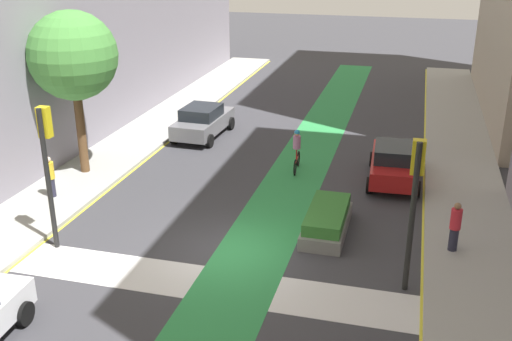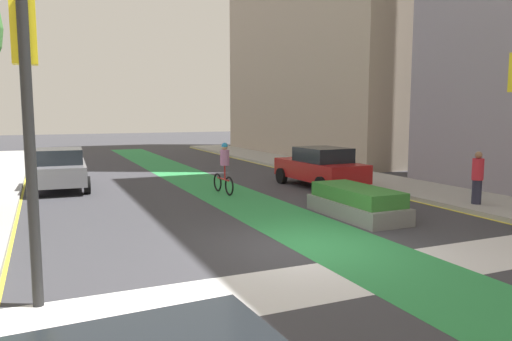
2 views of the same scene
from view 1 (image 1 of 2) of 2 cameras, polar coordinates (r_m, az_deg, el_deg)
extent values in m
plane|color=#38383D|center=(19.30, -2.64, -7.55)|extent=(120.00, 120.00, 0.00)
cube|color=#2D8C47|center=(19.10, -0.31, -7.85)|extent=(2.40, 60.00, 0.01)
cube|color=silver|center=(17.67, -4.61, -10.57)|extent=(12.00, 1.80, 0.01)
cube|color=#9E9E99|center=(22.48, -21.26, -4.49)|extent=(3.00, 60.00, 0.15)
cube|color=yellow|center=(21.70, -18.00, -5.20)|extent=(0.16, 60.00, 0.01)
cube|color=#9E9E99|center=(18.69, 20.22, -9.78)|extent=(3.00, 60.00, 0.15)
cube|color=yellow|center=(18.60, 15.55, -9.59)|extent=(0.16, 60.00, 0.01)
cylinder|color=black|center=(16.84, 14.52, -4.47)|extent=(0.16, 0.16, 4.37)
cube|color=gold|center=(16.37, 15.08, 1.23)|extent=(0.35, 0.28, 0.95)
sphere|color=red|center=(16.40, 15.19, 2.38)|extent=(0.20, 0.20, 0.20)
sphere|color=#4C380C|center=(16.50, 15.09, 1.40)|extent=(0.20, 0.20, 0.20)
sphere|color=#0C3814|center=(16.60, 14.99, 0.42)|extent=(0.20, 0.20, 0.20)
cylinder|color=black|center=(19.57, -19.05, -0.92)|extent=(0.16, 0.16, 4.59)
cube|color=gold|center=(19.14, -19.38, 4.34)|extent=(0.35, 0.28, 0.95)
sphere|color=red|center=(19.17, -19.26, 5.31)|extent=(0.20, 0.20, 0.20)
sphere|color=#4C380C|center=(19.25, -19.15, 4.46)|extent=(0.20, 0.20, 0.20)
sphere|color=#0C3814|center=(19.34, -19.04, 3.61)|extent=(0.20, 0.20, 0.20)
cube|color=#A51919|center=(24.91, 12.92, 0.49)|extent=(1.97, 4.27, 0.70)
cube|color=black|center=(24.51, 13.04, 1.70)|extent=(1.68, 2.06, 0.55)
cylinder|color=black|center=(26.41, 10.94, 1.05)|extent=(0.25, 0.65, 0.64)
cylinder|color=black|center=(26.44, 14.83, 0.74)|extent=(0.25, 0.65, 0.64)
cylinder|color=black|center=(23.67, 10.64, -1.36)|extent=(0.25, 0.65, 0.64)
cylinder|color=black|center=(23.70, 14.99, -1.71)|extent=(0.25, 0.65, 0.64)
cube|color=slate|center=(29.85, -5.00, 4.47)|extent=(1.98, 4.28, 0.70)
cube|color=black|center=(29.50, -5.19, 5.52)|extent=(1.69, 2.07, 0.55)
cylinder|color=black|center=(31.59, -5.49, 4.75)|extent=(0.25, 0.65, 0.64)
cylinder|color=black|center=(30.95, -2.40, 4.48)|extent=(0.25, 0.65, 0.64)
cylinder|color=black|center=(29.03, -7.72, 3.13)|extent=(0.25, 0.65, 0.64)
cylinder|color=black|center=(28.34, -4.41, 2.81)|extent=(0.25, 0.65, 0.64)
cylinder|color=black|center=(16.89, -21.06, -12.51)|extent=(0.25, 0.65, 0.64)
torus|color=black|center=(25.99, 4.03, 1.12)|extent=(0.10, 0.68, 0.68)
torus|color=black|center=(25.02, 3.71, 0.30)|extent=(0.10, 0.68, 0.68)
cylinder|color=red|center=(25.44, 3.88, 1.09)|extent=(0.12, 0.95, 0.06)
cylinder|color=red|center=(25.21, 3.85, 1.55)|extent=(0.05, 0.05, 0.50)
cylinder|color=#BF72A5|center=(25.03, 3.88, 2.68)|extent=(0.32, 0.32, 0.55)
sphere|color=tan|center=(24.91, 3.90, 3.52)|extent=(0.22, 0.22, 0.22)
sphere|color=#268CCC|center=(24.90, 3.90, 3.61)|extent=(0.23, 0.23, 0.23)
cylinder|color=#262638|center=(19.81, 18.15, -6.19)|extent=(0.28, 0.28, 0.74)
cylinder|color=red|center=(19.51, 18.39, -4.37)|extent=(0.34, 0.34, 0.66)
sphere|color=#8C6647|center=(19.33, 18.54, -3.21)|extent=(0.21, 0.21, 0.21)
cylinder|color=#262638|center=(23.83, -18.75, -1.52)|extent=(0.28, 0.28, 0.72)
cylinder|color=gold|center=(23.59, -18.95, 0.01)|extent=(0.34, 0.34, 0.64)
sphere|color=beige|center=(23.44, -19.07, 0.98)|extent=(0.21, 0.21, 0.21)
cylinder|color=brown|center=(25.52, -16.21, 3.72)|extent=(0.36, 0.36, 3.59)
sphere|color=#478C3D|center=(24.81, -16.93, 10.36)|extent=(3.49, 3.49, 3.49)
cube|color=slate|center=(20.48, 6.69, -5.17)|extent=(1.35, 3.25, 0.45)
cube|color=#33722D|center=(20.29, 6.74, -4.10)|extent=(1.21, 2.93, 0.40)
camera|label=2|loc=(14.10, -36.38, -10.20)|focal=34.00mm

